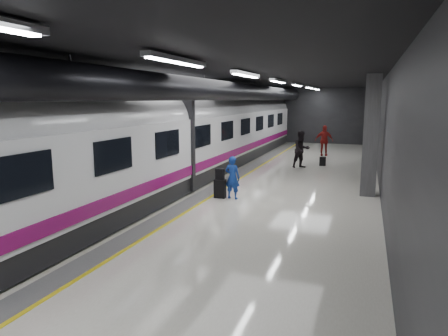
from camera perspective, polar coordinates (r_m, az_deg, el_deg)
The scene contains 9 objects.
ground at distance 14.85m, azimuth 1.89°, elevation -4.21°, with size 40.00×40.00×0.00m, color silver.
platform_hall at distance 15.41m, azimuth 2.04°, elevation 9.58°, with size 10.02×40.02×4.51m.
train at distance 15.78m, azimuth -9.39°, elevation 4.12°, with size 3.05×38.00×4.05m.
traveler_main at distance 14.50m, azimuth 1.22°, elevation -1.37°, with size 0.57×0.38×1.57m, color #1756B2.
suitcase_main at distance 14.71m, azimuth -0.57°, elevation -2.97°, with size 0.42×0.26×0.68m, color black.
shoulder_bag at distance 14.60m, azimuth -0.59°, elevation -0.87°, with size 0.31×0.16×0.41m, color black.
traveler_far_a at distance 21.43m, azimuth 11.00°, elevation 2.61°, with size 0.96×0.74×1.97m, color black.
traveler_far_b at distance 26.51m, azimuth 14.09°, elevation 3.83°, with size 1.14×0.48×1.95m, color maroon.
suitcase_far at distance 22.50m, azimuth 13.90°, elevation 0.94°, with size 0.33×0.21×0.49m, color black.
Camera 1 is at (4.39, -13.73, 3.59)m, focal length 32.00 mm.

